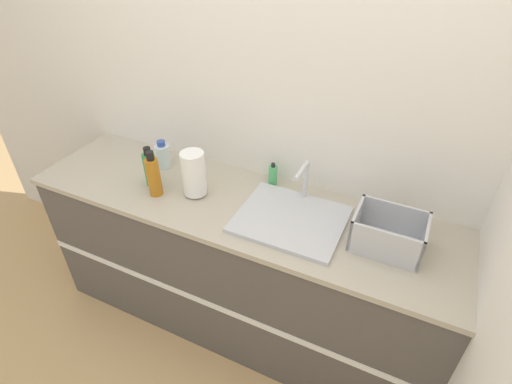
{
  "coord_description": "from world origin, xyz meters",
  "views": [
    {
      "loc": [
        0.77,
        -1.1,
        2.15
      ],
      "look_at": [
        0.12,
        0.27,
        1.04
      ],
      "focal_mm": 28.0,
      "sensor_mm": 36.0,
      "label": 1
    }
  ],
  "objects": [
    {
      "name": "bottle_amber",
      "position": [
        -0.41,
        0.18,
        1.03
      ],
      "size": [
        0.07,
        0.07,
        0.25
      ],
      "color": "#B26B19",
      "rests_on": "counter_cabinet"
    },
    {
      "name": "soap_dispenser",
      "position": [
        0.1,
        0.52,
        0.98
      ],
      "size": [
        0.05,
        0.05,
        0.13
      ],
      "color": "#4CB266",
      "rests_on": "counter_cabinet"
    },
    {
      "name": "bottle_green",
      "position": [
        -0.48,
        0.24,
        1.02
      ],
      "size": [
        0.07,
        0.07,
        0.22
      ],
      "color": "#2D8C3D",
      "rests_on": "counter_cabinet"
    },
    {
      "name": "sink",
      "position": [
        0.29,
        0.28,
        0.94
      ],
      "size": [
        0.5,
        0.42,
        0.23
      ],
      "color": "silver",
      "rests_on": "counter_cabinet"
    },
    {
      "name": "wall_back",
      "position": [
        0.0,
        0.62,
        1.3
      ],
      "size": [
        4.62,
        0.06,
        2.6
      ],
      "color": "silver",
      "rests_on": "ground_plane"
    },
    {
      "name": "paper_towel_roll",
      "position": [
        -0.23,
        0.27,
        1.05
      ],
      "size": [
        0.12,
        0.12,
        0.24
      ],
      "color": "#4C4C51",
      "rests_on": "counter_cabinet"
    },
    {
      "name": "ground_plane",
      "position": [
        0.0,
        0.0,
        0.0
      ],
      "size": [
        12.0,
        12.0,
        0.0
      ],
      "primitive_type": "plane",
      "color": "tan"
    },
    {
      "name": "counter_cabinet",
      "position": [
        0.0,
        0.3,
        0.46
      ],
      "size": [
        2.24,
        0.62,
        0.92
      ],
      "color": "#514C47",
      "rests_on": "ground_plane"
    },
    {
      "name": "bottle_clear",
      "position": [
        -0.54,
        0.42,
        0.99
      ],
      "size": [
        0.08,
        0.08,
        0.16
      ],
      "color": "silver",
      "rests_on": "counter_cabinet"
    },
    {
      "name": "dish_rack",
      "position": [
        0.73,
        0.29,
        0.99
      ],
      "size": [
        0.3,
        0.22,
        0.16
      ],
      "color": "#B7BABF",
      "rests_on": "counter_cabinet"
    }
  ]
}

